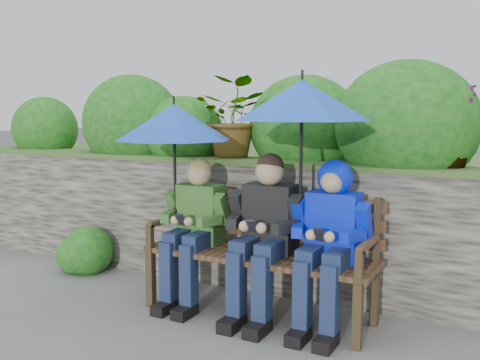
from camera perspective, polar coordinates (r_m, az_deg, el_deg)
The scene contains 8 objects.
ground at distance 3.79m, azimuth -0.73°, elevation -14.55°, with size 60.00×60.00×0.00m, color #58584D.
garden_backdrop at distance 5.05m, azimuth 7.90°, elevation -1.79°, with size 8.00×2.83×1.82m.
park_bench at distance 3.76m, azimuth 2.40°, elevation -6.92°, with size 1.63×0.48×0.86m.
boy_left at distance 3.92m, azimuth -4.92°, elevation -4.67°, with size 0.48×0.56×1.08m.
boy_middle at distance 3.64m, azimuth 2.60°, elevation -5.22°, with size 0.53×0.61×1.13m.
boy_right at distance 3.48m, azimuth 9.51°, elevation -5.38°, with size 0.50×0.61×1.11m.
umbrella_left at distance 3.93m, azimuth -7.04°, elevation 6.12°, with size 0.85×0.85×0.86m.
umbrella_right at distance 3.51m, azimuth 6.62°, elevation 8.45°, with size 0.91×0.91×1.00m.
Camera 1 is at (1.68, -3.09, 1.42)m, focal length 40.00 mm.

